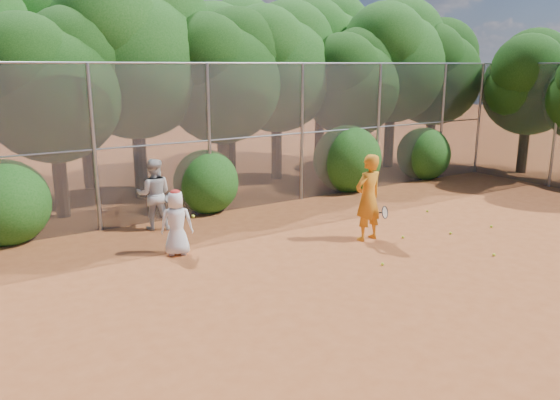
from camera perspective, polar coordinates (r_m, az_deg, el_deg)
ground at (r=10.91m, az=11.67°, el=-7.62°), size 80.00×80.00×0.00m
fence_back at (r=15.09m, az=-4.36°, el=6.66°), size 20.05×0.09×4.03m
fence_side at (r=20.07m, az=26.88°, el=7.01°), size 0.09×6.09×4.03m
tree_2 at (r=15.28m, az=-22.69°, el=11.51°), size 3.99×3.47×5.47m
tree_3 at (r=16.88m, az=-14.93°, el=15.00°), size 4.89×4.26×6.70m
tree_4 at (r=17.26m, az=-6.06°, el=13.22°), size 4.19×3.64×5.73m
tree_5 at (r=19.19m, az=-0.29°, el=14.23°), size 4.51×3.92×6.17m
tree_6 at (r=19.85m, az=7.55°, el=12.43°), size 3.86×3.36×5.29m
tree_7 at (r=21.98m, az=11.76°, el=14.52°), size 4.77×4.14×6.53m
tree_8 at (r=23.20m, az=15.88°, el=13.10°), size 4.25×3.70×5.82m
tree_10 at (r=18.74m, az=-20.13°, el=15.19°), size 5.15×4.48×7.06m
tree_11 at (r=20.09m, az=-5.30°, el=14.49°), size 4.64×4.03×6.35m
tree_12 at (r=23.00m, az=4.34°, el=15.30°), size 5.02×4.37×6.88m
tree_13 at (r=22.29m, az=24.72°, el=11.46°), size 3.86×3.36×5.29m
bush_0 at (r=13.86m, az=-26.84°, el=0.11°), size 2.00×2.00×2.00m
bush_1 at (r=15.15m, az=-7.75°, el=2.19°), size 1.80×1.80×1.80m
bush_2 at (r=17.76m, az=7.05°, el=4.59°), size 2.20×2.20×2.20m
bush_3 at (r=20.17m, az=14.78°, el=4.92°), size 1.90×1.90×1.90m
player_yellow at (r=12.62m, az=9.20°, el=0.24°), size 0.89×0.57×2.01m
player_teen at (r=11.76m, az=-10.76°, el=-2.32°), size 0.81×0.70×1.43m
player_white at (r=13.68m, az=-13.01°, el=0.59°), size 1.05×0.96×1.76m
ball_0 at (r=13.72m, az=17.40°, el=-3.32°), size 0.07×0.07×0.07m
ball_1 at (r=13.12m, az=12.73°, el=-3.80°), size 0.07×0.07×0.07m
ball_2 at (r=12.50m, az=21.45°, el=-5.35°), size 0.07×0.07×0.07m
ball_3 at (r=14.61m, az=21.22°, el=-2.60°), size 0.07×0.07×0.07m
ball_4 at (r=11.31m, az=10.65°, el=-6.60°), size 0.07×0.07×0.07m
ball_5 at (r=15.57m, az=15.14°, el=-1.13°), size 0.07×0.07×0.07m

